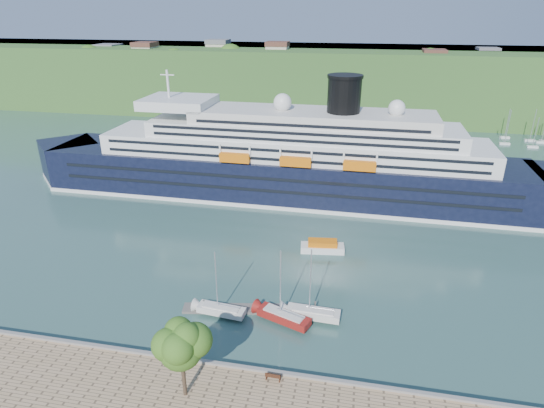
{
  "coord_description": "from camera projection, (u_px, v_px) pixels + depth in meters",
  "views": [
    {
      "loc": [
        12.26,
        -38.05,
        38.08
      ],
      "look_at": [
        -1.23,
        30.0,
        7.97
      ],
      "focal_mm": 30.0,
      "sensor_mm": 36.0,
      "label": 1
    }
  ],
  "objects": [
    {
      "name": "quay_coping",
      "position": [
        230.0,
        365.0,
        50.95
      ],
      "size": [
        220.0,
        0.5,
        0.3
      ],
      "primitive_type": "cube",
      "color": "slate",
      "rests_on": "promenade"
    },
    {
      "name": "park_bench",
      "position": [
        273.0,
        376.0,
        48.98
      ],
      "size": [
        1.8,
        0.8,
        1.14
      ],
      "primitive_type": null,
      "rotation": [
        0.0,
        0.0,
        -0.04
      ],
      "color": "#4D2916",
      "rests_on": "promenade"
    },
    {
      "name": "ground",
      "position": [
        231.0,
        372.0,
        51.59
      ],
      "size": [
        400.0,
        400.0,
        0.0
      ],
      "primitive_type": "plane",
      "color": "#2E524C",
      "rests_on": "ground"
    },
    {
      "name": "tender_launch",
      "position": [
        322.0,
        246.0,
        76.74
      ],
      "size": [
        7.64,
        3.43,
        2.04
      ],
      "primitive_type": null,
      "rotation": [
        0.0,
        0.0,
        0.12
      ],
      "color": "orange",
      "rests_on": "ground"
    },
    {
      "name": "floating_pontoon",
      "position": [
        246.0,
        309.0,
        62.09
      ],
      "size": [
        17.19,
        5.07,
        0.38
      ],
      "primitive_type": null,
      "rotation": [
        0.0,
        0.0,
        0.18
      ],
      "color": "#655F59",
      "rests_on": "ground"
    },
    {
      "name": "far_hillside",
      "position": [
        332.0,
        80.0,
        177.28
      ],
      "size": [
        400.0,
        50.0,
        24.0
      ],
      "primitive_type": "cube",
      "color": "#365F26",
      "rests_on": "ground"
    },
    {
      "name": "sailboat_white_far",
      "position": [
        314.0,
        288.0,
        58.24
      ],
      "size": [
        7.87,
        2.5,
        10.05
      ],
      "primitive_type": null,
      "rotation": [
        0.0,
        0.0,
        -0.04
      ],
      "color": "silver",
      "rests_on": "ground"
    },
    {
      "name": "sailboat_red",
      "position": [
        284.0,
        291.0,
        57.5
      ],
      "size": [
        8.17,
        4.82,
        10.2
      ],
      "primitive_type": null,
      "rotation": [
        0.0,
        0.0,
        -0.36
      ],
      "color": "maroon",
      "rests_on": "ground"
    },
    {
      "name": "cruise_ship",
      "position": [
        282.0,
        137.0,
        95.01
      ],
      "size": [
        117.01,
        18.14,
        26.24
      ],
      "primitive_type": null,
      "rotation": [
        0.0,
        0.0,
        -0.01
      ],
      "color": "black",
      "rests_on": "ground"
    },
    {
      "name": "sailboat_white_near",
      "position": [
        220.0,
        287.0,
        59.12
      ],
      "size": [
        7.35,
        2.71,
        9.29
      ],
      "primitive_type": null,
      "rotation": [
        0.0,
        0.0,
        -0.1
      ],
      "color": "silver",
      "rests_on": "ground"
    },
    {
      "name": "promenade_tree",
      "position": [
        182.0,
        357.0,
        45.41
      ],
      "size": [
        5.97,
        5.97,
        9.89
      ],
      "primitive_type": null,
      "color": "#335F19",
      "rests_on": "promenade"
    }
  ]
}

